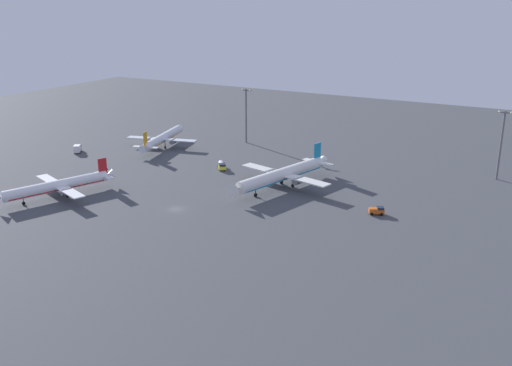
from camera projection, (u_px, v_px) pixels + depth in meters
name	position (u px, v px, depth m)	size (l,w,h in m)	color
ground_plane	(176.00, 209.00, 164.05)	(416.00, 416.00, 0.00)	#424449
airplane_far_stand	(58.00, 186.00, 172.85)	(27.76, 35.24, 9.36)	white
airplane_taxiway_distant	(283.00, 174.00, 181.54)	(33.62, 42.88, 11.13)	silver
airplane_terminal_side	(162.00, 139.00, 229.89)	(28.77, 36.68, 9.54)	silver
pushback_tug	(105.00, 171.00, 196.34)	(3.55, 3.22, 2.05)	white
baggage_tractor	(377.00, 211.00, 159.59)	(4.58, 3.60, 2.25)	#D85919
fuel_truck	(222.00, 165.00, 201.46)	(5.56, 6.24, 2.35)	yellow
catering_truck	(78.00, 148.00, 223.01)	(5.25, 5.94, 3.05)	white
apron_light_west	(501.00, 140.00, 186.60)	(4.80, 0.90, 22.94)	slate
apron_light_east	(246.00, 112.00, 234.64)	(4.80, 0.90, 22.21)	slate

